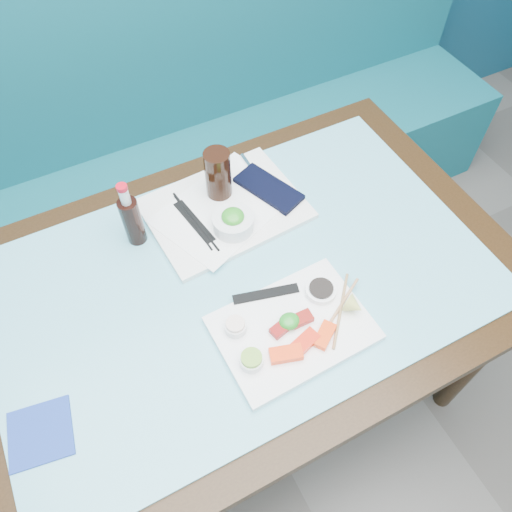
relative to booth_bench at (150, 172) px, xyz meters
name	(u,v)px	position (x,y,z in m)	size (l,w,h in m)	color
booth_bench	(150,172)	(0.00, 0.00, 0.00)	(3.00, 0.56, 1.17)	#0F5661
dining_table	(242,296)	(0.00, -0.84, 0.29)	(1.40, 0.90, 0.75)	black
glass_top	(241,279)	(0.00, -0.84, 0.38)	(1.22, 0.76, 0.01)	#64B6C8
sashimi_plate	(293,328)	(0.04, -1.02, 0.39)	(0.35, 0.25, 0.02)	white
salmon_left	(286,354)	(-0.01, -1.08, 0.41)	(0.07, 0.04, 0.02)	#FF360A
salmon_mid	(304,343)	(0.04, -1.07, 0.41)	(0.07, 0.03, 0.02)	red
salmon_right	(325,335)	(0.09, -1.08, 0.41)	(0.07, 0.03, 0.02)	#FF3D0A
tuna_left	(281,329)	(0.01, -1.02, 0.41)	(0.05, 0.03, 0.02)	maroon
tuna_right	(302,319)	(0.07, -1.02, 0.41)	(0.05, 0.03, 0.02)	maroon
seaweed_garnish	(289,321)	(0.04, -1.01, 0.41)	(0.05, 0.04, 0.03)	#208D22
ramekin_wasabi	(252,361)	(-0.08, -1.06, 0.41)	(0.05, 0.05, 0.02)	white
wasabi_fill	(251,358)	(-0.08, -1.06, 0.43)	(0.05, 0.05, 0.01)	#78AF38
ramekin_ginger	(235,327)	(-0.08, -0.97, 0.41)	(0.05, 0.05, 0.02)	white
ginger_fill	(235,324)	(-0.08, -0.97, 0.43)	(0.04, 0.04, 0.01)	#F2D7C7
soy_dish	(321,290)	(0.15, -0.97, 0.41)	(0.08, 0.08, 0.02)	white
soy_fill	(321,288)	(0.15, -0.97, 0.42)	(0.06, 0.06, 0.01)	black
lemon_wedge	(355,306)	(0.19, -1.05, 0.42)	(0.05, 0.05, 0.04)	#D1D565
chopstick_sleeve	(266,294)	(0.03, -0.92, 0.40)	(0.16, 0.03, 0.00)	black
wooden_chopstick_a	(337,311)	(0.15, -1.04, 0.40)	(0.01, 0.01, 0.21)	tan
wooden_chopstick_b	(341,310)	(0.16, -1.04, 0.40)	(0.01, 0.01, 0.21)	#9A7448
serving_tray	(225,209)	(0.06, -0.62, 0.39)	(0.41, 0.31, 0.02)	white
paper_placemat	(225,207)	(0.06, -0.62, 0.40)	(0.35, 0.25, 0.00)	white
seaweed_bowl	(233,222)	(0.05, -0.70, 0.42)	(0.11, 0.11, 0.04)	white
seaweed_salad	(233,216)	(0.05, -0.70, 0.45)	(0.06, 0.06, 0.03)	#2A9221
cola_glass	(218,174)	(0.07, -0.57, 0.47)	(0.07, 0.07, 0.15)	black
navy_pouch	(268,189)	(0.19, -0.62, 0.41)	(0.08, 0.19, 0.02)	black
fork	(250,166)	(0.19, -0.52, 0.40)	(0.01, 0.01, 0.10)	silver
black_chopstick_a	(193,222)	(-0.04, -0.63, 0.40)	(0.01, 0.01, 0.22)	black
black_chopstick_b	(195,221)	(-0.03, -0.63, 0.40)	(0.01, 0.01, 0.24)	black
tray_sleeve	(194,222)	(-0.04, -0.63, 0.40)	(0.03, 0.17, 0.00)	black
cola_bottle_body	(133,221)	(-0.19, -0.60, 0.45)	(0.05, 0.05, 0.14)	black
cola_bottle_neck	(124,196)	(-0.19, -0.60, 0.55)	(0.02, 0.02, 0.05)	silver
cola_bottle_cap	(122,188)	(-0.19, -0.60, 0.58)	(0.03, 0.03, 0.01)	red
blue_napkin	(40,433)	(-0.54, -0.99, 0.39)	(0.13, 0.13, 0.01)	navy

